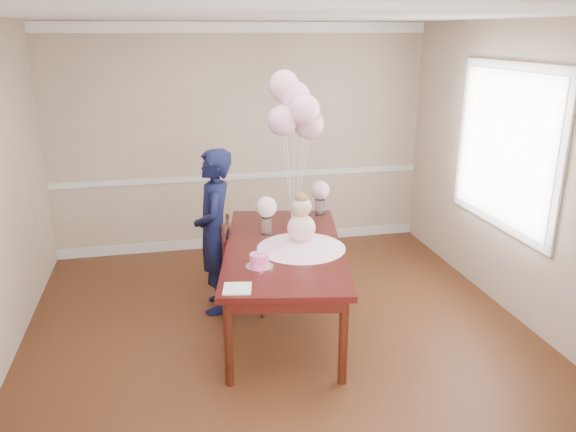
{
  "coord_description": "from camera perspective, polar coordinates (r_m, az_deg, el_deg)",
  "views": [
    {
      "loc": [
        -0.89,
        -4.14,
        2.59
      ],
      "look_at": [
        0.11,
        0.41,
        1.05
      ],
      "focal_mm": 35.0,
      "sensor_mm": 36.0,
      "label": 1
    }
  ],
  "objects": [
    {
      "name": "cake_platter",
      "position": [
        4.57,
        -2.93,
        -5.12
      ],
      "size": [
        0.27,
        0.27,
        0.01
      ],
      "primitive_type": "cylinder",
      "rotation": [
        0.0,
        0.0,
        -0.19
      ],
      "color": "silver",
      "rests_on": "dining_table_top"
    },
    {
      "name": "balloon_weight",
      "position": [
        5.53,
        0.51,
        -0.8
      ],
      "size": [
        0.05,
        0.05,
        0.02
      ],
      "primitive_type": "cylinder",
      "rotation": [
        0.0,
        0.0,
        -0.19
      ],
      "color": "silver",
      "rests_on": "dining_table_top"
    },
    {
      "name": "baby_head",
      "position": [
        4.83,
        1.38,
        0.96
      ],
      "size": [
        0.17,
        0.17,
        0.17
      ],
      "primitive_type": "sphere",
      "color": "#D3B391",
      "rests_on": "baby_torso"
    },
    {
      "name": "chair_leg_br",
      "position": [
        5.63,
        -2.41,
        -6.9
      ],
      "size": [
        0.04,
        0.04,
        0.39
      ],
      "primitive_type": "cylinder",
      "rotation": [
        0.0,
        0.0,
        -0.23
      ],
      "color": "#3C1B10",
      "rests_on": "floor"
    },
    {
      "name": "woman",
      "position": [
        5.33,
        -7.46,
        -1.61
      ],
      "size": [
        0.45,
        0.62,
        1.58
      ],
      "primitive_type": "imported",
      "rotation": [
        0.0,
        0.0,
        -1.69
      ],
      "color": "black",
      "rests_on": "floor"
    },
    {
      "name": "balloon_a",
      "position": [
        5.28,
        -0.59,
        9.68
      ],
      "size": [
        0.29,
        0.29,
        0.29
      ],
      "primitive_type": "sphere",
      "color": "#F2ABC9",
      "rests_on": "balloon_ribbon_a"
    },
    {
      "name": "cake_flower_b",
      "position": [
        4.54,
        -2.56,
        -3.6
      ],
      "size": [
        0.03,
        0.03,
        0.03
      ],
      "primitive_type": "sphere",
      "color": "white",
      "rests_on": "birthday_cake"
    },
    {
      "name": "wall_right",
      "position": [
        5.34,
        24.08,
        3.26
      ],
      "size": [
        0.02,
        5.0,
        2.7
      ],
      "primitive_type": "cube",
      "color": "tan",
      "rests_on": "floor"
    },
    {
      "name": "dining_table_top",
      "position": [
        5.01,
        -0.45,
        -3.32
      ],
      "size": [
        1.4,
        2.21,
        0.05
      ],
      "primitive_type": "cube",
      "rotation": [
        0.0,
        0.0,
        -0.19
      ],
      "color": "black",
      "rests_on": "table_leg_fl"
    },
    {
      "name": "table_apron",
      "position": [
        5.04,
        -0.44,
        -4.13
      ],
      "size": [
        1.28,
        2.09,
        0.1
      ],
      "primitive_type": "cube",
      "rotation": [
        0.0,
        0.0,
        -0.19
      ],
      "color": "black",
      "rests_on": "table_leg_fl"
    },
    {
      "name": "chair_slat_mid",
      "position": [
        5.31,
        -6.31,
        -2.58
      ],
      "size": [
        0.11,
        0.36,
        0.05
      ],
      "primitive_type": "cube",
      "rotation": [
        0.0,
        0.0,
        -0.23
      ],
      "color": "#36160E",
      "rests_on": "dining_chair_seat"
    },
    {
      "name": "rose_vase_near",
      "position": [
        5.26,
        -2.19,
        -1.0
      ],
      "size": [
        0.12,
        0.12,
        0.16
      ],
      "primitive_type": "cylinder",
      "rotation": [
        0.0,
        0.0,
        -0.19
      ],
      "color": "white",
      "rests_on": "dining_table_top"
    },
    {
      "name": "table_leg_bl",
      "position": [
        6.04,
        -4.71,
        -3.44
      ],
      "size": [
        0.08,
        0.08,
        0.72
      ],
      "primitive_type": "cylinder",
      "rotation": [
        0.0,
        0.0,
        -0.19
      ],
      "color": "black",
      "rests_on": "floor"
    },
    {
      "name": "rose_vase_far",
      "position": [
        5.82,
        3.24,
        0.89
      ],
      "size": [
        0.12,
        0.12,
        0.16
      ],
      "primitive_type": "cylinder",
      "rotation": [
        0.0,
        0.0,
        -0.19
      ],
      "color": "silver",
      "rests_on": "dining_table_top"
    },
    {
      "name": "roses_near",
      "position": [
        5.2,
        -2.22,
        0.93
      ],
      "size": [
        0.2,
        0.2,
        0.2
      ],
      "primitive_type": "sphere",
      "color": "beige",
      "rests_on": "rose_vase_near"
    },
    {
      "name": "roses_far",
      "position": [
        5.76,
        3.28,
        2.64
      ],
      "size": [
        0.2,
        0.2,
        0.2
      ],
      "primitive_type": "sphere",
      "color": "beige",
      "rests_on": "rose_vase_far"
    },
    {
      "name": "chair_slat_top",
      "position": [
        5.26,
        -6.36,
        -1.1
      ],
      "size": [
        0.11,
        0.36,
        0.05
      ],
      "primitive_type": "cube",
      "rotation": [
        0.0,
        0.0,
        -0.23
      ],
      "color": "#39190F",
      "rests_on": "dining_chair_seat"
    },
    {
      "name": "balloon_d",
      "position": [
        5.37,
        -0.4,
        13.14
      ],
      "size": [
        0.29,
        0.29,
        0.29
      ],
      "primitive_type": "sphere",
      "color": "#FFB4C3",
      "rests_on": "balloon_ribbon_d"
    },
    {
      "name": "table_leg_br",
      "position": [
        6.05,
        3.49,
        -3.37
      ],
      "size": [
        0.08,
        0.08,
        0.72
      ],
      "primitive_type": "cylinder",
      "rotation": [
        0.0,
        0.0,
        -0.19
      ],
      "color": "black",
      "rests_on": "floor"
    },
    {
      "name": "birthday_cake",
      "position": [
        4.55,
        -2.94,
        -4.48
      ],
      "size": [
        0.18,
        0.18,
        0.1
      ],
      "primitive_type": "cylinder",
      "rotation": [
        0.0,
        0.0,
        -0.19
      ],
      "color": "#FF509B",
      "rests_on": "cake_platter"
    },
    {
      "name": "chair_back_post_r",
      "position": [
        5.48,
        -6.09,
        -2.32
      ],
      "size": [
        0.04,
        0.04,
        0.51
      ],
      "primitive_type": "cylinder",
      "rotation": [
        0.0,
        0.0,
        -0.23
      ],
      "color": "#331C0D",
      "rests_on": "dining_chair_seat"
    },
    {
      "name": "wall_front",
      "position": [
        2.24,
        13.88,
        -15.87
      ],
      "size": [
        4.5,
        0.02,
        2.7
      ],
      "primitive_type": "cube",
      "color": "tan",
      "rests_on": "floor"
    },
    {
      "name": "balloon_e",
      "position": [
        5.38,
        2.17,
        9.28
      ],
      "size": [
        0.29,
        0.29,
        0.29
      ],
      "primitive_type": "sphere",
      "color": "#DA9AA9",
      "rests_on": "balloon_ribbon_e"
    },
    {
      "name": "balloon_b",
      "position": [
        5.23,
        1.71,
        10.72
      ],
      "size": [
        0.29,
        0.29,
        0.29
      ],
      "primitive_type": "sphere",
      "color": "#FFB4D1",
      "rests_on": "balloon_ribbon_b"
    },
    {
      "name": "chair_leg_bl",
      "position": [
        5.66,
        -5.74,
        -6.85
      ],
      "size": [
        0.04,
        0.04,
        0.39
      ],
      "primitive_type": "cylinder",
      "rotation": [
        0.0,
        0.0,
        -0.23
      ],
      "color": "#38200F",
      "rests_on": "floor"
    },
    {
      "name": "table_leg_fr",
      "position": [
        4.36,
        5.63,
        -12.57
      ],
      "size": [
        0.08,
        0.08,
        0.72
      ],
      "primitive_type": "cylinder",
      "rotation": [
        0.0,
        0.0,
        -0.19
      ],
      "color": "black",
      "rests_on": "floor"
    },
    {
      "name": "balloon_ribbon_a",
      "position": [
        5.4,
        -0.02,
        3.53
      ],
      "size": [
        0.09,
        0.02,
        0.86
      ],
      "primitive_type": "cylinder",
      "rotation": [
        0.0,
        -0.1,
        -0.19
      ],
      "color": "white",
      "rests_on": "balloon_weight"
    },
    {
      "name": "floor",
      "position": [
        4.97,
        -0.24,
        -13.15
      ],
      "size": [
        4.5,
        5.0,
        0.0
      ],
      "primitive_type": "cube",
      "color": "#381B0E",
      "rests_on": "ground"
    },
    {
      "name": "napkin",
      "position": [
        4.2,
        -5.18,
        -7.34
      ],
      "size": [
        0.24,
        0.24,
        0.01
      ],
      "primitive_type": "cube",
      "rotation": [
        0.0,
        0.0,
        -0.19
      ],
      "color": "silver",
      "rests_on": "dining_table_top"
    },
    {
      "name": "crown_molding",
      "position": [
        6.69,
        -5.02,
        18.56
      ],
      "size": [
        4.5,
        0.02,
        0.12
      ],
      "primitive_type": "cube",
      "color": "white",
      "rests_on": "wall_back"
    },
    {
      "name": "ceiling",
      "position": [
        4.24,
        -0.29,
        19.77
      ],
      "size": [
        4.5,
        5.0,
        0.02
      ],
      "primitive_type": "cube",
      "color": "white",
      "rests_on": "wall_back"
    },
    {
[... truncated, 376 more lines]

